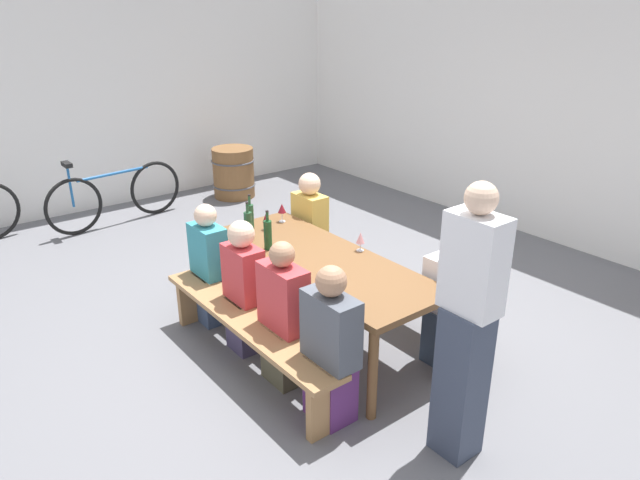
# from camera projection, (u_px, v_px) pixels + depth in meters

# --- Properties ---
(ground_plane) EXTENTS (24.00, 24.00, 0.00)m
(ground_plane) POSITION_uv_depth(u_px,v_px,m) (320.00, 339.00, 4.91)
(ground_plane) COLOR slate
(back_wall) EXTENTS (14.00, 0.20, 3.20)m
(back_wall) POSITION_uv_depth(u_px,v_px,m) (579.00, 103.00, 6.34)
(back_wall) COLOR white
(back_wall) RESTS_ON ground
(side_wall) EXTENTS (0.20, 7.56, 3.20)m
(side_wall) POSITION_uv_depth(u_px,v_px,m) (103.00, 86.00, 7.65)
(side_wall) COLOR white
(side_wall) RESTS_ON ground
(tasting_table) EXTENTS (2.16, 0.80, 0.75)m
(tasting_table) POSITION_uv_depth(u_px,v_px,m) (320.00, 266.00, 4.65)
(tasting_table) COLOR brown
(tasting_table) RESTS_ON ground
(bench_near) EXTENTS (2.06, 0.30, 0.45)m
(bench_near) POSITION_uv_depth(u_px,v_px,m) (247.00, 329.00, 4.37)
(bench_near) COLOR #9E7247
(bench_near) RESTS_ON ground
(bench_far) EXTENTS (2.06, 0.30, 0.45)m
(bench_far) POSITION_uv_depth(u_px,v_px,m) (382.00, 278.00, 5.17)
(bench_far) COLOR #9E7247
(bench_far) RESTS_ON ground
(wine_bottle_0) EXTENTS (0.07, 0.07, 0.32)m
(wine_bottle_0) POSITION_uv_depth(u_px,v_px,m) (250.00, 216.00, 5.17)
(wine_bottle_0) COLOR #234C2D
(wine_bottle_0) RESTS_ON tasting_table
(wine_bottle_1) EXTENTS (0.07, 0.07, 0.33)m
(wine_bottle_1) POSITION_uv_depth(u_px,v_px,m) (268.00, 234.00, 4.73)
(wine_bottle_1) COLOR #194723
(wine_bottle_1) RESTS_ON tasting_table
(wine_bottle_2) EXTENTS (0.07, 0.07, 0.33)m
(wine_bottle_2) POSITION_uv_depth(u_px,v_px,m) (248.00, 225.00, 4.93)
(wine_bottle_2) COLOR #234C2D
(wine_bottle_2) RESTS_ON tasting_table
(wine_glass_0) EXTENTS (0.06, 0.06, 0.16)m
(wine_glass_0) POSITION_uv_depth(u_px,v_px,m) (266.00, 218.00, 5.14)
(wine_glass_0) COLOR silver
(wine_glass_0) RESTS_ON tasting_table
(wine_glass_1) EXTENTS (0.07, 0.07, 0.16)m
(wine_glass_1) POSITION_uv_depth(u_px,v_px,m) (360.00, 238.00, 4.71)
(wine_glass_1) COLOR silver
(wine_glass_1) RESTS_ON tasting_table
(wine_glass_2) EXTENTS (0.07, 0.07, 0.17)m
(wine_glass_2) POSITION_uv_depth(u_px,v_px,m) (282.00, 209.00, 5.33)
(wine_glass_2) COLOR silver
(wine_glass_2) RESTS_ON tasting_table
(seated_guest_near_0) EXTENTS (0.36, 0.24, 1.09)m
(seated_guest_near_0) POSITION_uv_depth(u_px,v_px,m) (209.00, 267.00, 5.01)
(seated_guest_near_0) COLOR #3B4B6B
(seated_guest_near_0) RESTS_ON ground
(seated_guest_near_1) EXTENTS (0.34, 0.24, 1.11)m
(seated_guest_near_1) POSITION_uv_depth(u_px,v_px,m) (244.00, 289.00, 4.58)
(seated_guest_near_1) COLOR #423858
(seated_guest_near_1) RESTS_ON ground
(seated_guest_near_2) EXTENTS (0.39, 0.24, 1.12)m
(seated_guest_near_2) POSITION_uv_depth(u_px,v_px,m) (284.00, 318.00, 4.19)
(seated_guest_near_2) COLOR brown
(seated_guest_near_2) RESTS_ON ground
(seated_guest_near_3) EXTENTS (0.41, 0.24, 1.13)m
(seated_guest_near_3) POSITION_uv_depth(u_px,v_px,m) (331.00, 349.00, 3.80)
(seated_guest_near_3) COLOR #592967
(seated_guest_near_3) RESTS_ON ground
(seated_guest_far_0) EXTENTS (0.34, 0.24, 1.15)m
(seated_guest_far_0) POSITION_uv_depth(u_px,v_px,m) (310.00, 233.00, 5.64)
(seated_guest_far_0) COLOR #30493C
(seated_guest_far_0) RESTS_ON ground
(seated_guest_far_1) EXTENTS (0.41, 0.24, 1.07)m
(seated_guest_far_1) POSITION_uv_depth(u_px,v_px,m) (449.00, 306.00, 4.39)
(seated_guest_far_1) COLOR #324459
(seated_guest_far_1) RESTS_ON ground
(standing_host) EXTENTS (0.34, 0.24, 1.76)m
(standing_host) POSITION_uv_depth(u_px,v_px,m) (467.00, 331.00, 3.38)
(standing_host) COLOR #373F52
(standing_host) RESTS_ON ground
(wine_barrel) EXTENTS (0.62, 0.62, 0.71)m
(wine_barrel) POSITION_uv_depth(u_px,v_px,m) (234.00, 173.00, 8.35)
(wine_barrel) COLOR brown
(wine_barrel) RESTS_ON ground
(parked_bicycle_0) EXTENTS (0.28, 1.78, 0.90)m
(parked_bicycle_0) POSITION_uv_depth(u_px,v_px,m) (115.00, 196.00, 7.31)
(parked_bicycle_0) COLOR black
(parked_bicycle_0) RESTS_ON ground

